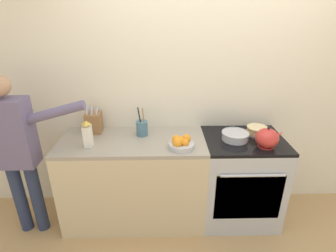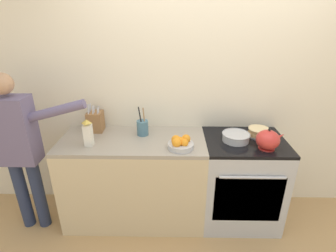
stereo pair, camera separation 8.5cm
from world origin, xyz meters
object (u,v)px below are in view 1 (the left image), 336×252
Objects in this scene: tea_kettle at (267,138)px; milk_carton at (88,134)px; layer_cake at (257,131)px; utensil_crock at (142,128)px; stove_range at (239,179)px; mixing_bowl at (235,136)px; knife_block at (94,122)px; fruit_bowl at (181,143)px; person_baker at (16,147)px.

milk_carton reaches higher than tea_kettle.
layer_cake is 1.11m from utensil_crock.
utensil_crock reaches higher than stove_range.
mixing_bowl is 1.32m from milk_carton.
knife_block is at bearing 172.59° from stove_range.
stove_range is 3.97× the size of fruit_bowl.
utensil_crock is 0.44m from fruit_bowl.
knife_block reaches higher than utensil_crock.
milk_carton is at bearing -175.14° from stove_range.
person_baker reaches higher than milk_carton.
tea_kettle is (-0.00, -0.25, 0.05)m from layer_cake.
stove_range is 3.54× the size of mixing_bowl.
milk_carton is at bearing -153.86° from utensil_crock.
layer_cake is at bearing -3.23° from knife_block.
knife_block is 0.48m from utensil_crock.
knife_block reaches higher than mixing_bowl.
fruit_bowl is at bearing -179.85° from tea_kettle.
knife_block is 1.18× the size of milk_carton.
tea_kettle is 1.61m from knife_block.
fruit_bowl is (-0.75, -0.00, -0.04)m from tea_kettle.
milk_carton is at bearing 178.66° from tea_kettle.
layer_cake is 0.79m from fruit_bowl.
person_baker reaches higher than utensil_crock.
layer_cake is at bearing 2.92° from person_baker.
tea_kettle is 0.99× the size of milk_carton.
knife_block is at bearing 25.79° from person_baker.
milk_carton is 0.16× the size of person_baker.
stove_range is 2.09m from person_baker.
utensil_crock is at bearing 166.84° from tea_kettle.
utensil_crock is (-1.11, 0.26, -0.01)m from tea_kettle.
layer_cake is (0.14, 0.10, 0.48)m from stove_range.
layer_cake reaches higher than mixing_bowl.
tea_kettle is 1.14m from utensil_crock.
utensil_crock reaches higher than mixing_bowl.
layer_cake is 1.58m from knife_block.
milk_carton is 0.63m from person_baker.
layer_cake is 0.27m from mixing_bowl.
knife_block is 0.31m from milk_carton.
mixing_bowl is at bearing 149.15° from tea_kettle.
knife_block is at bearing 176.77° from layer_cake.
tea_kettle is 0.84× the size of knife_block.
mixing_bowl is 0.16× the size of person_baker.
tea_kettle is at bearing -90.39° from layer_cake.
milk_carton reaches higher than layer_cake.
knife_block is at bearing 169.81° from utensil_crock.
knife_block is at bearing 171.49° from mixing_bowl.
tea_kettle reaches higher than layer_cake.
person_baker reaches higher than mixing_bowl.
layer_cake is 1.58m from milk_carton.
tea_kettle is 1.08× the size of fruit_bowl.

